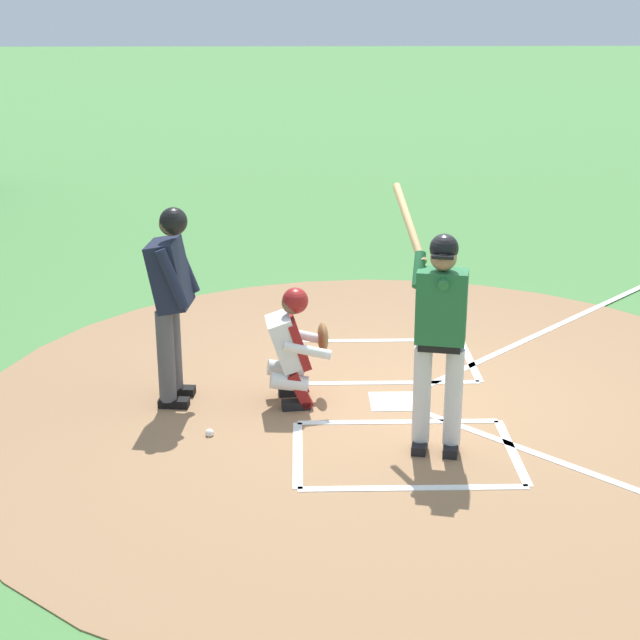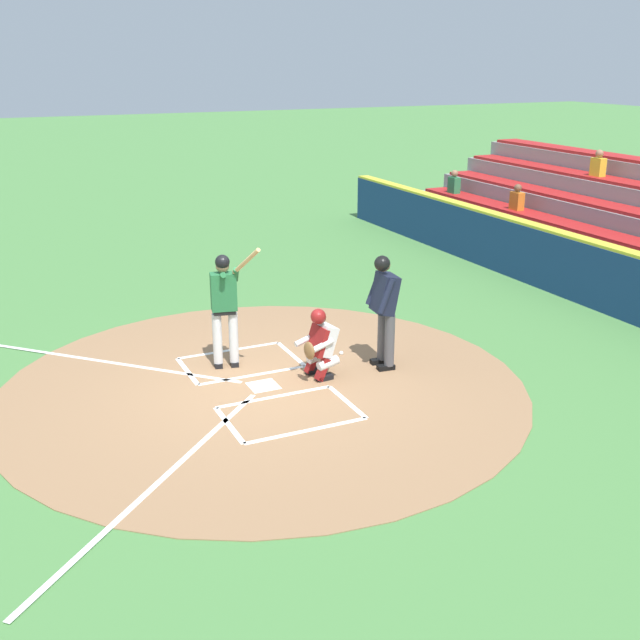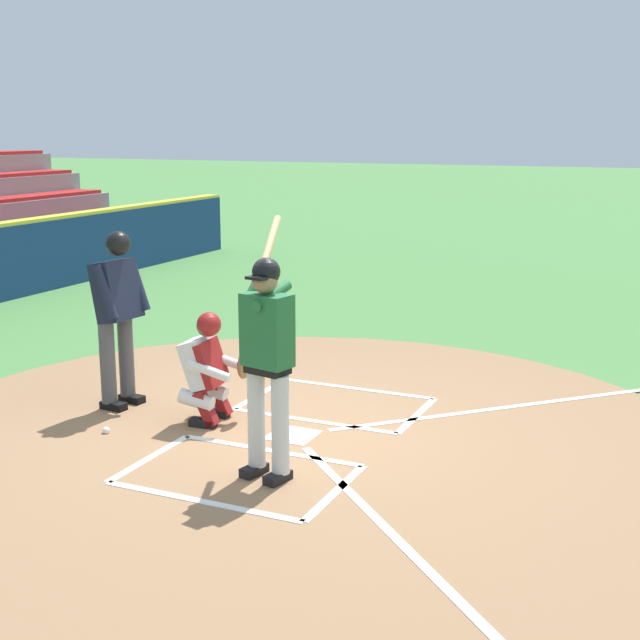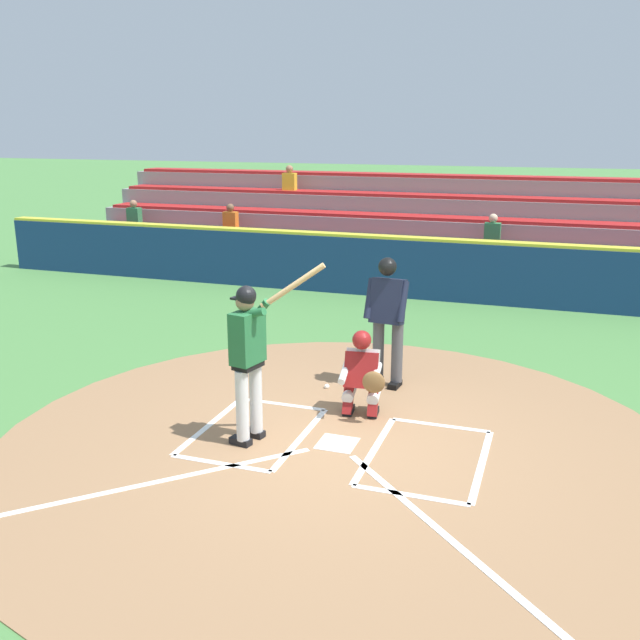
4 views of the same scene
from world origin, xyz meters
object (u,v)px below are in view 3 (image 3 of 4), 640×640
object	(u,v)px
batter	(267,351)
baseball	(106,431)
catcher	(209,365)
plate_umpire	(117,307)

from	to	relation	value
batter	baseball	size ratio (longest dim) A/B	28.76
catcher	baseball	distance (m)	1.17
batter	catcher	bearing A→B (deg)	-130.46
plate_umpire	baseball	xyz separation A→B (m)	(0.76, 0.38, -1.04)
catcher	plate_umpire	bearing A→B (deg)	-92.12
baseball	plate_umpire	bearing A→B (deg)	-153.64
plate_umpire	baseball	bearing A→B (deg)	26.36
batter	baseball	world-z (taller)	batter
batter	plate_umpire	distance (m)	2.52
catcher	plate_umpire	world-z (taller)	plate_umpire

